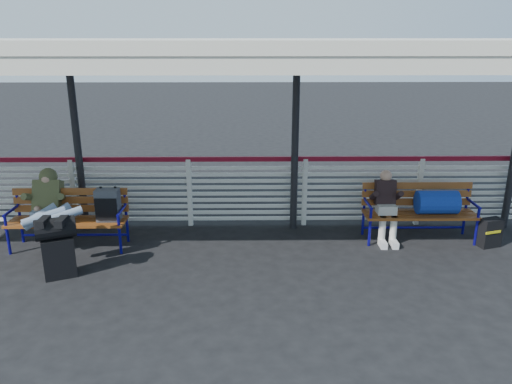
{
  "coord_description": "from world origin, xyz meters",
  "views": [
    {
      "loc": [
        1.05,
        -6.36,
        3.21
      ],
      "look_at": [
        1.14,
        1.0,
        0.89
      ],
      "focal_mm": 35.0,
      "sensor_mm": 36.0,
      "label": 1
    }
  ],
  "objects_px": {
    "suitcase_side": "(490,233)",
    "luggage_stack": "(57,245)",
    "companion_person": "(386,205)",
    "bench_left": "(83,210)",
    "traveler_man": "(49,211)",
    "bench_right": "(429,204)"
  },
  "relations": [
    {
      "from": "bench_left",
      "to": "companion_person",
      "type": "xyz_separation_m",
      "value": [
        4.79,
        0.23,
        -0.01
      ]
    },
    {
      "from": "bench_left",
      "to": "suitcase_side",
      "type": "height_order",
      "value": "bench_left"
    },
    {
      "from": "luggage_stack",
      "to": "bench_left",
      "type": "bearing_deg",
      "value": 64.68
    },
    {
      "from": "luggage_stack",
      "to": "suitcase_side",
      "type": "distance_m",
      "value": 6.51
    },
    {
      "from": "traveler_man",
      "to": "luggage_stack",
      "type": "bearing_deg",
      "value": -63.3
    },
    {
      "from": "bench_right",
      "to": "bench_left",
      "type": "bearing_deg",
      "value": -177.63
    },
    {
      "from": "bench_left",
      "to": "traveler_man",
      "type": "relative_size",
      "value": 1.1
    },
    {
      "from": "bench_left",
      "to": "suitcase_side",
      "type": "relative_size",
      "value": 3.87
    },
    {
      "from": "bench_right",
      "to": "suitcase_side",
      "type": "distance_m",
      "value": 1.03
    },
    {
      "from": "bench_left",
      "to": "luggage_stack",
      "type": "bearing_deg",
      "value": -92.11
    },
    {
      "from": "traveler_man",
      "to": "companion_person",
      "type": "height_order",
      "value": "traveler_man"
    },
    {
      "from": "bench_left",
      "to": "traveler_man",
      "type": "xyz_separation_m",
      "value": [
        -0.38,
        -0.34,
        0.11
      ]
    },
    {
      "from": "luggage_stack",
      "to": "companion_person",
      "type": "distance_m",
      "value": 4.99
    },
    {
      "from": "luggage_stack",
      "to": "bench_left",
      "type": "relative_size",
      "value": 0.48
    },
    {
      "from": "bench_right",
      "to": "companion_person",
      "type": "relative_size",
      "value": 1.57
    },
    {
      "from": "traveler_man",
      "to": "companion_person",
      "type": "relative_size",
      "value": 1.43
    },
    {
      "from": "suitcase_side",
      "to": "luggage_stack",
      "type": "bearing_deg",
      "value": 170.92
    },
    {
      "from": "bench_left",
      "to": "suitcase_side",
      "type": "xyz_separation_m",
      "value": [
        6.39,
        -0.07,
        -0.38
      ]
    },
    {
      "from": "suitcase_side",
      "to": "bench_left",
      "type": "bearing_deg",
      "value": 161.83
    },
    {
      "from": "traveler_man",
      "to": "suitcase_side",
      "type": "relative_size",
      "value": 3.51
    },
    {
      "from": "bench_left",
      "to": "traveler_man",
      "type": "distance_m",
      "value": 0.52
    },
    {
      "from": "companion_person",
      "to": "bench_left",
      "type": "bearing_deg",
      "value": -177.28
    }
  ]
}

